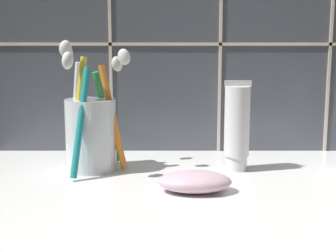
% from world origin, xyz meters
% --- Properties ---
extents(sink_counter, '(0.71, 0.40, 0.02)m').
position_xyz_m(sink_counter, '(0.00, 0.00, 0.01)').
color(sink_counter, white).
rests_on(sink_counter, ground).
extents(tile_wall_backsplash, '(0.81, 0.02, 0.52)m').
position_xyz_m(tile_wall_backsplash, '(0.00, 0.20, 0.26)').
color(tile_wall_backsplash, '#4C515B').
rests_on(tile_wall_backsplash, ground).
extents(toothbrush_cup, '(0.10, 0.12, 0.18)m').
position_xyz_m(toothbrush_cup, '(-0.17, 0.07, 0.08)').
color(toothbrush_cup, silver).
rests_on(toothbrush_cup, sink_counter).
extents(toothpaste_tube, '(0.04, 0.04, 0.13)m').
position_xyz_m(toothpaste_tube, '(0.03, 0.07, 0.08)').
color(toothpaste_tube, white).
rests_on(toothpaste_tube, sink_counter).
extents(soap_bar, '(0.09, 0.06, 0.03)m').
position_xyz_m(soap_bar, '(-0.03, -0.03, 0.03)').
color(soap_bar, '#DBB2C6').
rests_on(soap_bar, sink_counter).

